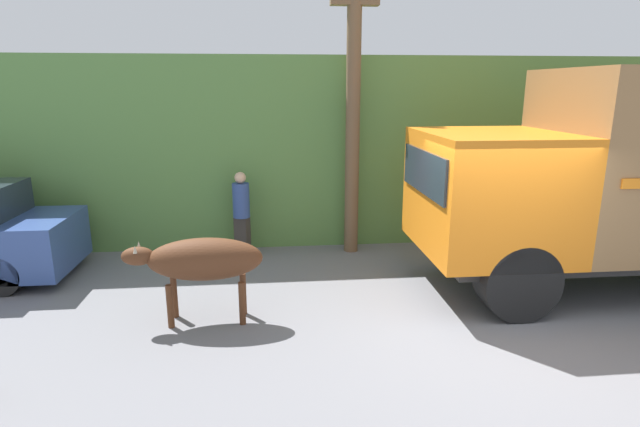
# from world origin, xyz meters

# --- Properties ---
(ground_plane) EXTENTS (60.00, 60.00, 0.00)m
(ground_plane) POSITION_xyz_m (0.00, 0.00, 0.00)
(ground_plane) COLOR slate
(hillside_embankment) EXTENTS (32.00, 6.68, 3.88)m
(hillside_embankment) POSITION_xyz_m (0.00, 7.23, 1.94)
(hillside_embankment) COLOR #568442
(hillside_embankment) RESTS_ON ground_plane
(building_backdrop) EXTENTS (6.00, 2.70, 2.63)m
(building_backdrop) POSITION_xyz_m (-4.20, 5.49, 1.33)
(building_backdrop) COLOR #99ADB7
(building_backdrop) RESTS_ON ground_plane
(brown_cow) EXTENTS (1.94, 0.60, 1.24)m
(brown_cow) POSITION_xyz_m (-4.12, 0.56, 0.92)
(brown_cow) COLOR #512D19
(brown_cow) RESTS_ON ground_plane
(pedestrian_on_hill) EXTENTS (0.45, 0.45, 1.68)m
(pedestrian_on_hill) POSITION_xyz_m (-3.72, 3.46, 0.93)
(pedestrian_on_hill) COLOR #38332D
(pedestrian_on_hill) RESTS_ON ground_plane
(utility_pole) EXTENTS (0.90, 0.28, 5.41)m
(utility_pole) POSITION_xyz_m (-1.53, 3.50, 2.80)
(utility_pole) COLOR brown
(utility_pole) RESTS_ON ground_plane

